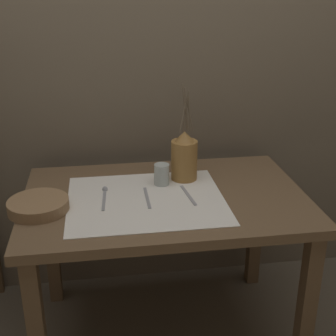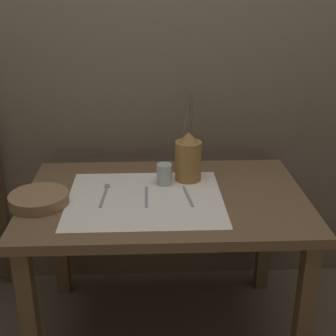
{
  "view_description": "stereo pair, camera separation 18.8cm",
  "coord_description": "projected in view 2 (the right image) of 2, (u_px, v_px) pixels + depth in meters",
  "views": [
    {
      "loc": [
        -0.25,
        -1.72,
        1.53
      ],
      "look_at": [
        0.01,
        0.0,
        0.82
      ],
      "focal_mm": 50.0,
      "sensor_mm": 36.0,
      "label": 1
    },
    {
      "loc": [
        -0.06,
        -1.74,
        1.53
      ],
      "look_at": [
        0.01,
        0.0,
        0.82
      ],
      "focal_mm": 50.0,
      "sensor_mm": 36.0,
      "label": 2
    }
  ],
  "objects": [
    {
      "name": "stone_wall_back",
      "position": [
        161.0,
        54.0,
        2.19
      ],
      "size": [
        7.0,
        0.06,
        2.4
      ],
      "color": "#6B5E4C",
      "rests_on": "ground_plane"
    },
    {
      "name": "knife_center",
      "position": [
        146.0,
        197.0,
        1.9
      ],
      "size": [
        0.01,
        0.19,
        0.0
      ],
      "color": "#939399",
      "rests_on": "wooden_table"
    },
    {
      "name": "spoon_inner",
      "position": [
        106.0,
        190.0,
        1.95
      ],
      "size": [
        0.03,
        0.2,
        0.02
      ],
      "color": "#939399",
      "rests_on": "wooden_table"
    },
    {
      "name": "glass_tumbler_far",
      "position": [
        185.0,
        170.0,
        2.06
      ],
      "size": [
        0.06,
        0.06,
        0.09
      ],
      "color": "#B7C1BC",
      "rests_on": "wooden_table"
    },
    {
      "name": "wooden_bowl",
      "position": [
        39.0,
        199.0,
        1.84
      ],
      "size": [
        0.23,
        0.23,
        0.04
      ],
      "color": "#8E6B47",
      "rests_on": "wooden_table"
    },
    {
      "name": "glass_tumbler_near",
      "position": [
        165.0,
        174.0,
        2.01
      ],
      "size": [
        0.07,
        0.07,
        0.09
      ],
      "color": "#B7C1BC",
      "rests_on": "wooden_table"
    },
    {
      "name": "fork_outer",
      "position": [
        188.0,
        196.0,
        1.91
      ],
      "size": [
        0.03,
        0.19,
        0.0
      ],
      "color": "#939399",
      "rests_on": "wooden_table"
    },
    {
      "name": "ground_plane",
      "position": [
        165.0,
        330.0,
        2.19
      ],
      "size": [
        12.0,
        12.0,
        0.0
      ],
      "primitive_type": "plane",
      "color": "brown"
    },
    {
      "name": "pitcher_with_flowers",
      "position": [
        188.0,
        158.0,
        2.03
      ],
      "size": [
        0.11,
        0.11,
        0.43
      ],
      "color": "olive",
      "rests_on": "wooden_table"
    },
    {
      "name": "linen_cloth",
      "position": [
        145.0,
        199.0,
        1.89
      ],
      "size": [
        0.63,
        0.53,
        0.0
      ],
      "color": "white",
      "rests_on": "wooden_table"
    },
    {
      "name": "wooden_table",
      "position": [
        165.0,
        215.0,
        1.96
      ],
      "size": [
        1.16,
        0.76,
        0.7
      ],
      "color": "brown",
      "rests_on": "ground_plane"
    }
  ]
}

